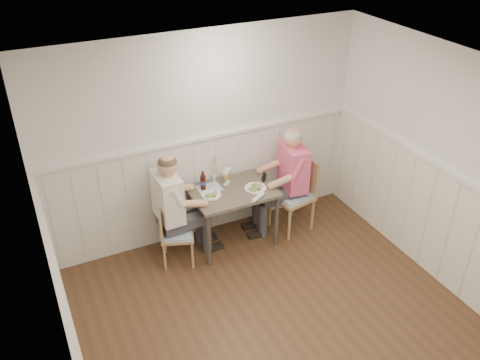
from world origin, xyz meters
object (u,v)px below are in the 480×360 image
(dining_table, at_px, (233,197))
(diner_cream, at_px, (173,216))
(grass_vase, at_px, (214,169))
(chair_right, at_px, (296,191))
(man_in_pink, at_px, (289,187))
(beer_bottle, at_px, (203,181))
(chair_left, at_px, (173,231))

(dining_table, distance_m, diner_cream, 0.76)
(dining_table, distance_m, grass_vase, 0.42)
(diner_cream, bearing_deg, chair_right, -2.55)
(chair_right, distance_m, man_in_pink, 0.11)
(beer_bottle, bearing_deg, chair_right, -11.02)
(chair_right, bearing_deg, beer_bottle, 168.98)
(dining_table, distance_m, beer_bottle, 0.41)
(beer_bottle, bearing_deg, grass_vase, 34.37)
(chair_right, distance_m, beer_bottle, 1.24)
(chair_left, distance_m, grass_vase, 0.91)
(chair_right, height_order, diner_cream, diner_cream)
(chair_left, xyz_separation_m, grass_vase, (0.69, 0.36, 0.48))
(chair_right, relative_size, diner_cream, 0.69)
(chair_left, height_order, diner_cream, diner_cream)
(man_in_pink, bearing_deg, beer_bottle, 170.20)
(chair_left, relative_size, grass_vase, 2.20)
(dining_table, relative_size, man_in_pink, 0.70)
(dining_table, xyz_separation_m, man_in_pink, (0.78, -0.01, -0.06))
(dining_table, xyz_separation_m, diner_cream, (-0.76, 0.02, -0.06))
(man_in_pink, bearing_deg, dining_table, 179.10)
(dining_table, bearing_deg, chair_right, -3.43)
(dining_table, relative_size, beer_bottle, 4.06)
(dining_table, xyz_separation_m, chair_right, (0.86, -0.05, -0.13))
(man_in_pink, distance_m, beer_bottle, 1.14)
(beer_bottle, height_order, grass_vase, grass_vase)
(man_in_pink, bearing_deg, diner_cream, 178.78)
(man_in_pink, xyz_separation_m, grass_vase, (-0.90, 0.32, 0.32))
(diner_cream, bearing_deg, chair_left, -116.44)
(chair_right, height_order, man_in_pink, man_in_pink)
(chair_right, xyz_separation_m, diner_cream, (-1.62, 0.07, 0.06))
(man_in_pink, bearing_deg, grass_vase, 160.23)
(chair_left, distance_m, man_in_pink, 1.59)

